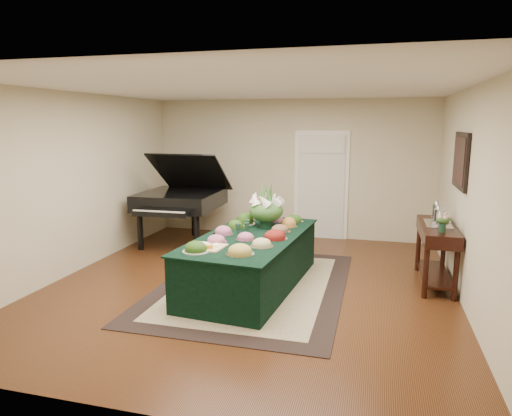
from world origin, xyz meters
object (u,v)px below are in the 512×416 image
(buffet_table, at_px, (251,261))
(floral_centerpiece, at_px, (266,206))
(grand_piano, at_px, (181,199))
(mahogany_sideboard, at_px, (437,238))

(buffet_table, height_order, floral_centerpiece, floral_centerpiece)
(buffet_table, bearing_deg, floral_centerpiece, 82.32)
(floral_centerpiece, relative_size, grand_piano, 0.31)
(floral_centerpiece, distance_m, mahogany_sideboard, 2.43)
(floral_centerpiece, height_order, mahogany_sideboard, floral_centerpiece)
(buffet_table, xyz_separation_m, floral_centerpiece, (0.07, 0.55, 0.68))
(buffet_table, xyz_separation_m, grand_piano, (-1.88, 1.88, 0.48))
(floral_centerpiece, distance_m, grand_piano, 2.37)
(buffet_table, height_order, grand_piano, grand_piano)
(floral_centerpiece, bearing_deg, grand_piano, 145.86)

